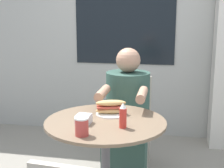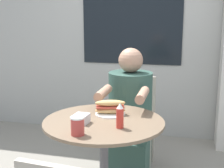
# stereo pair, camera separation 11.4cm
# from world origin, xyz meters

# --- Properties ---
(storefront_wall) EXTENTS (8.00, 0.09, 2.80)m
(storefront_wall) POSITION_xyz_m (-0.00, 1.81, 1.40)
(storefront_wall) COLOR #9E9E99
(storefront_wall) RESTS_ON ground_plane
(cafe_table) EXTENTS (0.80, 0.80, 0.76)m
(cafe_table) POSITION_xyz_m (0.00, 0.00, 0.56)
(cafe_table) COLOR brown
(cafe_table) RESTS_ON ground_plane
(diner_chair) EXTENTS (0.39, 0.39, 0.87)m
(diner_chair) POSITION_xyz_m (0.05, 0.95, 0.52)
(diner_chair) COLOR #ADA393
(diner_chair) RESTS_ON ground_plane
(seated_diner) EXTENTS (0.37, 0.67, 1.18)m
(seated_diner) POSITION_xyz_m (0.06, 0.60, 0.51)
(seated_diner) COLOR #2D4C42
(seated_diner) RESTS_ON ground_plane
(sandwich_on_plate) EXTENTS (0.22, 0.21, 0.10)m
(sandwich_on_plate) POSITION_xyz_m (0.01, 0.14, 0.80)
(sandwich_on_plate) COLOR white
(sandwich_on_plate) RESTS_ON cafe_table
(drink_cup) EXTENTS (0.08, 0.08, 0.11)m
(drink_cup) POSITION_xyz_m (-0.08, -0.29, 0.81)
(drink_cup) COLOR #B73D38
(drink_cup) RESTS_ON cafe_table
(napkin_box) EXTENTS (0.10, 0.10, 0.06)m
(napkin_box) POSITION_xyz_m (-0.12, -0.09, 0.79)
(napkin_box) COLOR silver
(napkin_box) RESTS_ON cafe_table
(condiment_bottle) EXTENTS (0.05, 0.05, 0.16)m
(condiment_bottle) POSITION_xyz_m (0.13, -0.11, 0.83)
(condiment_bottle) COLOR red
(condiment_bottle) RESTS_ON cafe_table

